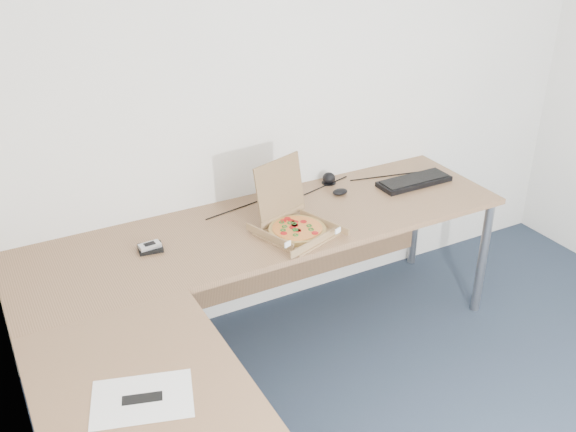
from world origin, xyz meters
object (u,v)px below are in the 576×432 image
pizza_box (295,225)px  keyboard (414,181)px  drinking_glass (280,195)px  desk (245,290)px  wallet (150,248)px

pizza_box → keyboard: bearing=-7.2°
pizza_box → drinking_glass: size_ratio=3.40×
drinking_glass → keyboard: size_ratio=0.25×
drinking_glass → keyboard: (0.78, -0.13, -0.04)m
pizza_box → keyboard: 0.88m
desk → keyboard: size_ratio=5.87×
keyboard → wallet: 1.53m
desk → pizza_box: size_ratio=6.95×
desk → pizza_box: pizza_box is taller
pizza_box → wallet: pizza_box is taller
pizza_box → wallet: size_ratio=3.29×
desk → keyboard: 1.35m
pizza_box → keyboard: (0.86, 0.18, -0.02)m
desk → pizza_box: bearing=35.6°
desk → wallet: 0.53m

